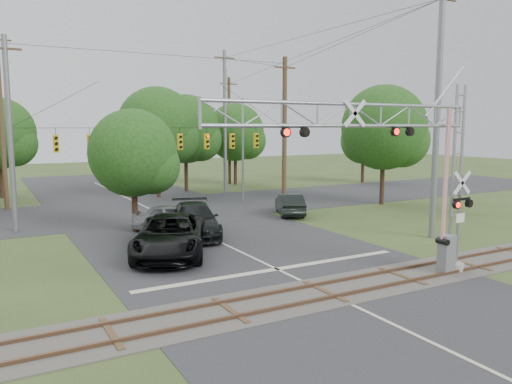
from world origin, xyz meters
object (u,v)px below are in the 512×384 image
crossing_gantry (396,159)px  pickup_black (170,236)px  sedan_silver (173,217)px  traffic_signal_span (178,136)px  car_dark (194,220)px  streetlight (241,145)px

crossing_gantry → pickup_black: bearing=126.4°
pickup_black → sedan_silver: pickup_black is taller
traffic_signal_span → car_dark: (-1.41, -6.28, -4.71)m
car_dark → streetlight: streetlight is taller
traffic_signal_span → car_dark: 7.97m
traffic_signal_span → pickup_black: size_ratio=2.74×
crossing_gantry → traffic_signal_span: bearing=96.8°
traffic_signal_span → crossing_gantry: bearing=-83.2°
traffic_signal_span → streetlight: (6.97, 4.05, -0.84)m
traffic_signal_span → sedan_silver: 6.70m
car_dark → traffic_signal_span: bearing=93.7°
crossing_gantry → car_dark: size_ratio=1.94×
sedan_silver → pickup_black: bearing=-174.2°
car_dark → streetlight: bearing=67.4°
sedan_silver → streetlight: (8.94, 8.27, 3.98)m
car_dark → sedan_silver: (-0.57, 2.06, -0.11)m
crossing_gantry → traffic_signal_span: (-2.21, 18.37, 0.65)m
crossing_gantry → streetlight: (4.76, 22.42, -0.18)m
crossing_gantry → pickup_black: size_ratio=1.76×
pickup_black → sedan_silver: 6.00m
streetlight → crossing_gantry: bearing=-102.0°
streetlight → pickup_black: bearing=-128.6°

